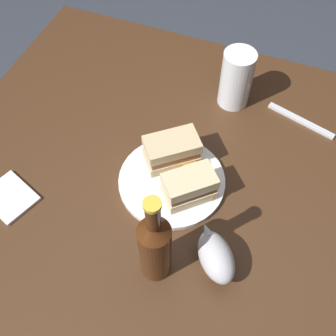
% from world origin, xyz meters
% --- Properties ---
extents(ground_plane, '(6.00, 6.00, 0.00)m').
position_xyz_m(ground_plane, '(0.00, 0.00, 0.00)').
color(ground_plane, '#333842').
extents(dining_table, '(1.05, 0.94, 0.78)m').
position_xyz_m(dining_table, '(0.00, 0.00, 0.39)').
color(dining_table, '#422816').
rests_on(dining_table, ground).
extents(plate, '(0.24, 0.24, 0.01)m').
position_xyz_m(plate, '(-0.03, 0.03, 0.78)').
color(plate, white).
rests_on(plate, dining_table).
extents(sandwich_half_left, '(0.12, 0.12, 0.07)m').
position_xyz_m(sandwich_half_left, '(-0.08, 0.06, 0.83)').
color(sandwich_half_left, beige).
rests_on(sandwich_half_left, plate).
extents(sandwich_half_right, '(0.14, 0.13, 0.07)m').
position_xyz_m(sandwich_half_right, '(-0.01, -0.02, 0.83)').
color(sandwich_half_right, '#CCB284').
rests_on(sandwich_half_right, plate).
extents(potato_wedge_front, '(0.05, 0.03, 0.02)m').
position_xyz_m(potato_wedge_front, '(-0.11, 0.04, 0.80)').
color(potato_wedge_front, '#B77F33').
rests_on(potato_wedge_front, plate).
extents(potato_wedge_middle, '(0.03, 0.05, 0.02)m').
position_xyz_m(potato_wedge_middle, '(-0.06, -0.00, 0.80)').
color(potato_wedge_middle, gold).
rests_on(potato_wedge_middle, plate).
extents(potato_wedge_back, '(0.04, 0.04, 0.02)m').
position_xyz_m(potato_wedge_back, '(-0.11, 0.02, 0.80)').
color(potato_wedge_back, '#B77F33').
rests_on(potato_wedge_back, plate).
extents(potato_wedge_left_edge, '(0.03, 0.05, 0.01)m').
position_xyz_m(potato_wedge_left_edge, '(-0.03, -0.01, 0.80)').
color(potato_wedge_left_edge, '#B77F33').
rests_on(potato_wedge_left_edge, plate).
extents(potato_wedge_right_edge, '(0.03, 0.04, 0.02)m').
position_xyz_m(potato_wedge_right_edge, '(-0.06, -0.01, 0.80)').
color(potato_wedge_right_edge, '#AD702D').
rests_on(potato_wedge_right_edge, plate).
extents(potato_wedge_stray, '(0.05, 0.03, 0.01)m').
position_xyz_m(potato_wedge_stray, '(-0.07, -0.04, 0.80)').
color(potato_wedge_stray, '#AD702D').
rests_on(potato_wedge_stray, plate).
extents(pint_glass, '(0.08, 0.08, 0.15)m').
position_xyz_m(pint_glass, '(-0.09, -0.26, 0.85)').
color(pint_glass, white).
rests_on(pint_glass, dining_table).
extents(gravy_boat, '(0.12, 0.13, 0.07)m').
position_xyz_m(gravy_boat, '(-0.18, 0.18, 0.82)').
color(gravy_boat, '#B7B7BC').
rests_on(gravy_boat, dining_table).
extents(cider_bottle, '(0.06, 0.06, 0.26)m').
position_xyz_m(cider_bottle, '(-0.07, 0.23, 0.88)').
color(cider_bottle, '#47230F').
rests_on(cider_bottle, dining_table).
extents(napkin, '(0.13, 0.12, 0.01)m').
position_xyz_m(napkin, '(0.29, 0.20, 0.78)').
color(napkin, white).
rests_on(napkin, dining_table).
extents(fork, '(0.18, 0.07, 0.01)m').
position_xyz_m(fork, '(-0.27, -0.26, 0.78)').
color(fork, silver).
rests_on(fork, dining_table).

